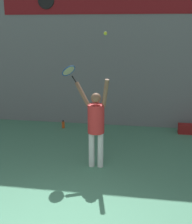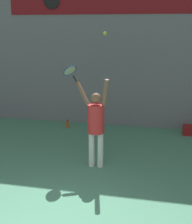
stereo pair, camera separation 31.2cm
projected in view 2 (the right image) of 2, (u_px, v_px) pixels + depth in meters
back_wall at (109, 46)px, 9.47m from camera, size 18.00×0.10×5.00m
scoreboard_clock at (52, 0)px, 9.40m from camera, size 0.51×0.05×0.51m
tennis_player at (96, 122)px, 6.81m from camera, size 0.84×0.50×2.02m
tennis_racket at (70, 71)px, 7.05m from camera, size 0.43×0.42×0.39m
tennis_ball at (105, 33)px, 6.13m from camera, size 0.07×0.07×0.07m
water_bottle at (68, 124)px, 9.77m from camera, size 0.09×0.09×0.25m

